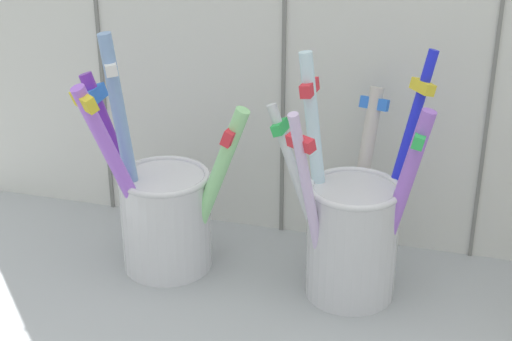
{
  "coord_description": "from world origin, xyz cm",
  "views": [
    {
      "loc": [
        14.5,
        -48.17,
        35.66
      ],
      "look_at": [
        0.0,
        2.88,
        11.24
      ],
      "focal_mm": 55.8,
      "sensor_mm": 36.0,
      "label": 1
    }
  ],
  "objects": [
    {
      "name": "toothbrush_cup_right",
      "position": [
        7.3,
        3.03,
        7.34
      ],
      "size": [
        12.17,
        11.39,
        18.4
      ],
      "color": "silver",
      "rests_on": "counter_slab"
    },
    {
      "name": "toothbrush_cup_left",
      "position": [
        -7.51,
        2.66,
        6.94
      ],
      "size": [
        13.43,
        9.88,
        19.3
      ],
      "color": "silver",
      "rests_on": "counter_slab"
    },
    {
      "name": "counter_slab",
      "position": [
        0.0,
        0.0,
        1.0
      ],
      "size": [
        64.0,
        22.0,
        2.0
      ],
      "primitive_type": "cube",
      "color": "#9EA3A8",
      "rests_on": "ground"
    }
  ]
}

